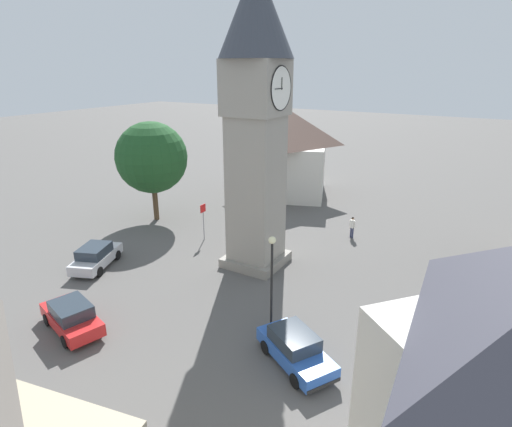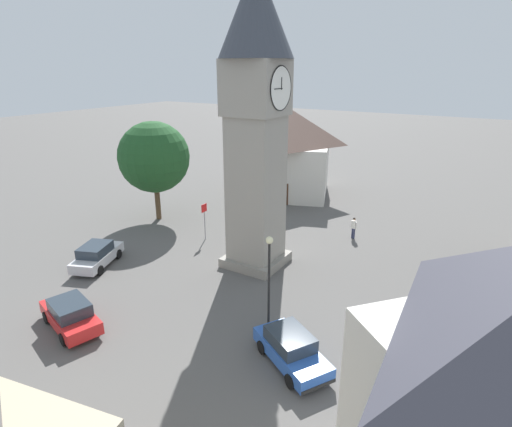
{
  "view_description": "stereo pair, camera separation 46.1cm",
  "coord_description": "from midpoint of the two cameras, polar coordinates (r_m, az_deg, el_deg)",
  "views": [
    {
      "loc": [
        21.75,
        12.61,
        12.47
      ],
      "look_at": [
        0.0,
        0.0,
        3.54
      ],
      "focal_mm": 29.12,
      "sensor_mm": 36.0,
      "label": 1
    },
    {
      "loc": [
        21.52,
        13.01,
        12.47
      ],
      "look_at": [
        0.0,
        0.0,
        3.54
      ],
      "focal_mm": 29.12,
      "sensor_mm": 36.0,
      "label": 2
    }
  ],
  "objects": [
    {
      "name": "ground_plane",
      "position": [
        28.07,
        -0.47,
        -6.82
      ],
      "size": [
        200.0,
        200.0,
        0.0
      ],
      "primitive_type": "plane",
      "color": "#565451"
    },
    {
      "name": "road_sign",
      "position": [
        31.34,
        -7.67,
        -0.33
      ],
      "size": [
        0.6,
        0.07,
        2.8
      ],
      "color": "gray",
      "rests_on": "ground"
    },
    {
      "name": "lamp_post",
      "position": [
        20.14,
        1.53,
        -7.47
      ],
      "size": [
        0.36,
        0.36,
        4.96
      ],
      "color": "black",
      "rests_on": "ground"
    },
    {
      "name": "car_silver_kerb",
      "position": [
        29.26,
        -21.55,
        -5.5
      ],
      "size": [
        4.46,
        3.08,
        1.53
      ],
      "color": "silver",
      "rests_on": "ground"
    },
    {
      "name": "clock_tower",
      "position": [
        25.22,
        -0.54,
        15.17
      ],
      "size": [
        4.35,
        4.35,
        18.14
      ],
      "color": "gray",
      "rests_on": "ground"
    },
    {
      "name": "building_corner_back",
      "position": [
        42.28,
        3.74,
        8.54
      ],
      "size": [
        10.35,
        10.48,
        8.64
      ],
      "color": "beige",
      "rests_on": "ground"
    },
    {
      "name": "tree",
      "position": [
        35.49,
        -14.5,
        7.44
      ],
      "size": [
        5.88,
        5.88,
        8.34
      ],
      "color": "brown",
      "rests_on": "ground"
    },
    {
      "name": "car_red_corner",
      "position": [
        24.83,
        26.63,
        -10.88
      ],
      "size": [
        4.42,
        2.66,
        1.53
      ],
      "color": "silver",
      "rests_on": "ground"
    },
    {
      "name": "car_white_side",
      "position": [
        23.21,
        -24.55,
        -12.72
      ],
      "size": [
        2.79,
        4.44,
        1.53
      ],
      "color": "red",
      "rests_on": "ground"
    },
    {
      "name": "car_blue_kerb",
      "position": [
        19.25,
        4.7,
        -17.99
      ],
      "size": [
        3.59,
        4.4,
        1.53
      ],
      "color": "#2D5BB7",
      "rests_on": "ground"
    },
    {
      "name": "pedestrian",
      "position": [
        32.5,
        12.7,
        -1.6
      ],
      "size": [
        0.35,
        0.52,
        1.69
      ],
      "color": "#2D3351",
      "rests_on": "ground"
    }
  ]
}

